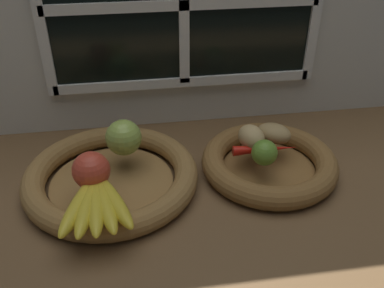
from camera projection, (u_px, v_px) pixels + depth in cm
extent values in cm
cube|color=brown|center=(202.00, 193.00, 90.92)|extent=(140.00, 90.00, 3.00)
cube|color=silver|center=(183.00, 17.00, 100.02)|extent=(140.00, 3.00, 55.00)
cube|color=black|center=(183.00, 4.00, 96.53)|extent=(64.00, 0.80, 38.00)
cube|color=white|center=(184.00, 5.00, 96.04)|extent=(2.40, 1.20, 38.00)
cube|color=white|center=(184.00, 5.00, 96.04)|extent=(64.00, 1.20, 2.40)
cube|color=white|center=(38.00, 11.00, 92.06)|extent=(2.40, 1.20, 40.40)
cube|color=white|center=(185.00, 82.00, 106.38)|extent=(64.00, 1.20, 2.40)
cylinder|color=olive|center=(112.00, 183.00, 90.41)|extent=(26.11, 26.11, 1.00)
torus|color=olive|center=(111.00, 176.00, 89.35)|extent=(36.73, 36.73, 4.89)
cylinder|color=brown|center=(268.00, 169.00, 94.69)|extent=(20.51, 20.51, 1.00)
torus|color=brown|center=(269.00, 162.00, 93.63)|extent=(29.90, 29.90, 4.89)
sphere|color=#CC422D|center=(91.00, 170.00, 80.87)|extent=(7.33, 7.33, 7.33)
sphere|color=#99B74C|center=(124.00, 137.00, 90.34)|extent=(7.77, 7.77, 7.77)
ellipsoid|color=gold|center=(80.00, 204.00, 75.87)|extent=(8.25, 17.16, 3.09)
ellipsoid|color=gold|center=(88.00, 205.00, 75.77)|extent=(5.45, 17.31, 3.09)
ellipsoid|color=gold|center=(96.00, 204.00, 75.89)|extent=(3.70, 17.15, 3.09)
ellipsoid|color=gold|center=(105.00, 203.00, 76.23)|extent=(6.62, 17.32, 3.09)
ellipsoid|color=gold|center=(113.00, 200.00, 76.78)|extent=(9.32, 16.95, 3.09)
sphere|color=brown|center=(96.00, 176.00, 82.92)|extent=(2.78, 2.78, 2.78)
ellipsoid|color=#A38451|center=(274.00, 133.00, 95.10)|extent=(9.64, 9.29, 4.28)
ellipsoid|color=tan|center=(251.00, 137.00, 92.79)|extent=(6.90, 8.23, 5.20)
sphere|color=olive|center=(265.00, 154.00, 87.22)|extent=(5.47, 5.47, 5.47)
cone|color=red|center=(265.00, 149.00, 91.58)|extent=(14.41, 2.83, 2.25)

